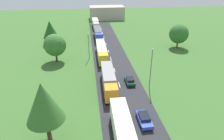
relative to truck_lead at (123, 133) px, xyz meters
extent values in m
cube|color=#2B2B30|center=(2.20, 9.06, -2.18)|extent=(10.00, 140.00, 0.06)
cube|color=white|center=(2.20, 2.08, -2.15)|extent=(0.16, 2.40, 0.01)
cube|color=white|center=(2.20, 9.49, -2.15)|extent=(0.16, 2.40, 0.01)
cube|color=white|center=(2.20, 16.87, -2.15)|extent=(0.16, 2.40, 0.01)
cube|color=white|center=(2.20, 24.33, -2.15)|extent=(0.16, 2.40, 0.01)
cube|color=white|center=(2.20, 32.04, -2.15)|extent=(0.16, 2.40, 0.01)
cube|color=white|center=(2.20, 38.19, -2.15)|extent=(0.16, 2.40, 0.01)
cube|color=white|center=(2.20, 45.33, -2.15)|extent=(0.16, 2.40, 0.01)
cube|color=white|center=(2.20, 53.17, -2.15)|extent=(0.16, 2.40, 0.01)
cube|color=white|center=(2.20, 59.77, -2.15)|extent=(0.16, 2.40, 0.01)
cube|color=white|center=(2.20, 66.83, -2.15)|extent=(0.16, 2.40, 0.01)
cube|color=white|center=(0.02, 1.04, 0.15)|extent=(2.68, 10.54, 3.00)
cube|color=black|center=(0.02, 1.04, -1.55)|extent=(1.07, 9.98, 0.24)
cylinder|color=black|center=(1.12, 4.17, -1.65)|extent=(0.37, 1.01, 1.00)
cylinder|color=black|center=(-0.98, 4.21, -1.65)|extent=(0.37, 1.01, 1.00)
cylinder|color=black|center=(1.14, 5.43, -1.65)|extent=(0.37, 1.01, 1.00)
cylinder|color=black|center=(-0.96, 5.47, -1.65)|extent=(0.37, 1.01, 1.00)
cube|color=orange|center=(-0.38, 10.79, -0.25)|extent=(2.50, 2.73, 2.80)
cube|color=black|center=(-0.41, 9.51, 0.25)|extent=(2.10, 0.15, 1.23)
cube|color=gray|center=(-0.24, 17.30, 0.04)|extent=(2.72, 9.71, 2.79)
cube|color=black|center=(-0.24, 17.30, -1.55)|extent=(1.11, 9.20, 0.24)
cylinder|color=black|center=(0.65, 10.10, -1.65)|extent=(0.37, 1.01, 1.00)
cylinder|color=black|center=(-1.45, 10.14, -1.65)|extent=(0.37, 1.01, 1.00)
cylinder|color=black|center=(0.88, 20.18, -1.65)|extent=(0.37, 1.01, 1.00)
cylinder|color=black|center=(-1.22, 20.23, -1.65)|extent=(0.37, 1.01, 1.00)
cylinder|color=black|center=(0.90, 21.34, -1.65)|extent=(0.37, 1.01, 1.00)
cylinder|color=black|center=(-1.20, 21.38, -1.65)|extent=(0.37, 1.01, 1.00)
cube|color=yellow|center=(-0.40, 27.04, -0.17)|extent=(2.46, 2.41, 2.97)
cube|color=black|center=(-0.41, 25.91, 0.37)|extent=(2.10, 0.12, 1.31)
cube|color=white|center=(-0.32, 34.54, -0.03)|extent=(2.62, 11.94, 2.65)
cube|color=black|center=(-0.32, 34.54, -1.55)|extent=(1.01, 11.32, 0.24)
cylinder|color=black|center=(0.65, 26.44, -1.65)|extent=(0.36, 1.00, 1.00)
cylinder|color=black|center=(-1.45, 26.46, -1.65)|extent=(0.36, 1.00, 1.00)
cylinder|color=black|center=(0.76, 38.11, -1.65)|extent=(0.36, 1.00, 1.00)
cylinder|color=black|center=(-1.34, 38.13, -1.65)|extent=(0.36, 1.00, 1.00)
cylinder|color=black|center=(0.78, 39.54, -1.65)|extent=(0.36, 1.00, 1.00)
cylinder|color=black|center=(-1.32, 39.56, -1.65)|extent=(0.36, 1.00, 1.00)
cube|color=blue|center=(-0.15, 46.30, -0.15)|extent=(2.45, 2.65, 3.01)
cube|color=black|center=(-0.16, 45.05, 0.39)|extent=(2.10, 0.11, 1.32)
cube|color=#4C5156|center=(-0.12, 53.26, 0.03)|extent=(2.55, 10.58, 2.76)
cube|color=black|center=(-0.12, 53.26, -1.55)|extent=(0.95, 10.04, 0.24)
cylinder|color=black|center=(0.89, 45.64, -1.65)|extent=(0.36, 1.00, 1.00)
cylinder|color=black|center=(-1.21, 45.65, -1.65)|extent=(0.36, 1.00, 1.00)
cylinder|color=black|center=(0.95, 56.42, -1.65)|extent=(0.36, 1.00, 1.00)
cylinder|color=black|center=(-1.15, 56.43, -1.65)|extent=(0.36, 1.00, 1.00)
cylinder|color=black|center=(0.96, 57.69, -1.65)|extent=(0.36, 1.00, 1.00)
cylinder|color=black|center=(-1.14, 57.70, -1.65)|extent=(0.36, 1.00, 1.00)
cube|color=white|center=(-0.04, 64.67, -0.33)|extent=(2.48, 2.60, 2.65)
cube|color=black|center=(-0.02, 63.45, 0.15)|extent=(2.10, 0.13, 1.16)
cube|color=beige|center=(-0.13, 70.85, -0.05)|extent=(2.63, 9.13, 2.61)
cube|color=black|center=(-0.13, 70.85, -1.55)|extent=(1.03, 8.65, 0.24)
cylinder|color=black|center=(1.02, 64.04, -1.65)|extent=(0.36, 1.01, 1.00)
cylinder|color=black|center=(-1.08, 64.01, -1.65)|extent=(0.36, 1.01, 1.00)
cylinder|color=black|center=(0.88, 73.59, -1.65)|extent=(0.36, 1.01, 1.00)
cylinder|color=black|center=(-1.22, 73.56, -1.65)|extent=(0.36, 1.01, 1.00)
cylinder|color=black|center=(0.86, 74.68, -1.65)|extent=(0.36, 1.01, 1.00)
cylinder|color=black|center=(-1.24, 74.65, -1.65)|extent=(0.36, 1.01, 1.00)
cube|color=blue|center=(4.23, 4.08, -1.52)|extent=(1.90, 4.34, 0.63)
cube|color=black|center=(4.23, 4.30, -0.96)|extent=(1.59, 2.43, 0.48)
cylinder|color=black|center=(5.07, 2.61, -1.83)|extent=(0.22, 0.64, 0.64)
cylinder|color=black|center=(3.40, 2.60, -1.83)|extent=(0.22, 0.64, 0.64)
cylinder|color=black|center=(5.06, 5.56, -1.83)|extent=(0.22, 0.64, 0.64)
cylinder|color=black|center=(3.38, 5.55, -1.83)|extent=(0.22, 0.64, 0.64)
cube|color=#19472D|center=(4.60, 17.32, -1.55)|extent=(1.83, 4.08, 0.57)
cube|color=black|center=(4.60, 17.12, -1.02)|extent=(1.53, 2.29, 0.50)
cylinder|color=black|center=(3.79, 18.70, -1.83)|extent=(0.22, 0.64, 0.64)
cylinder|color=black|center=(5.40, 18.71, -1.83)|extent=(0.22, 0.64, 0.64)
cylinder|color=black|center=(3.80, 15.93, -1.83)|extent=(0.22, 0.64, 0.64)
cylinder|color=black|center=(5.41, 15.94, -1.83)|extent=(0.22, 0.64, 0.64)
cylinder|color=slate|center=(8.30, 14.69, 2.16)|extent=(0.18, 0.18, 8.74)
sphere|color=silver|center=(8.30, 14.69, 6.65)|extent=(0.36, 0.36, 0.36)
cylinder|color=slate|center=(-3.94, 32.94, 1.40)|extent=(0.18, 0.18, 7.22)
sphere|color=silver|center=(-3.94, 32.94, 5.12)|extent=(0.36, 0.36, 0.36)
cylinder|color=#513823|center=(25.20, 38.98, -1.07)|extent=(0.48, 0.48, 2.29)
sphere|color=#2D6628|center=(25.20, 38.98, 2.38)|extent=(6.14, 6.14, 6.14)
cylinder|color=#513823|center=(-10.50, 2.19, -0.28)|extent=(0.63, 0.63, 3.87)
cone|color=#38702D|center=(-10.50, 2.19, 4.55)|extent=(5.26, 5.26, 5.79)
cylinder|color=#513823|center=(-12.99, 32.23, -0.96)|extent=(0.52, 0.52, 2.50)
sphere|color=#38702D|center=(-12.99, 32.23, 2.53)|extent=(5.99, 5.99, 5.99)
cylinder|color=#513823|center=(-16.35, 47.19, -0.97)|extent=(0.63, 0.63, 2.49)
cone|color=#23561E|center=(-16.35, 47.19, 3.10)|extent=(5.14, 5.14, 5.66)
cube|color=#B2A899|center=(7.00, 88.22, 1.08)|extent=(17.94, 9.67, 6.59)
camera|label=1|loc=(-4.29, -20.73, 19.92)|focal=32.00mm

